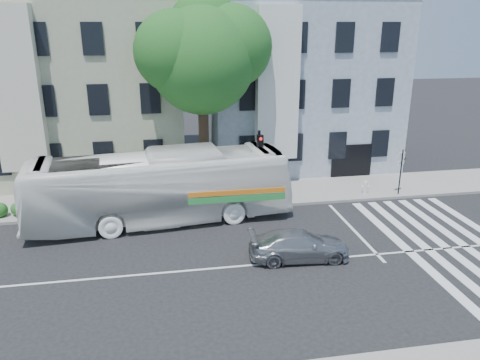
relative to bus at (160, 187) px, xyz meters
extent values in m
plane|color=black|center=(2.51, -5.20, -1.78)|extent=(120.00, 120.00, 0.00)
cube|color=gray|center=(2.51, 2.80, -1.71)|extent=(80.00, 4.00, 0.15)
cube|color=#9AA086|center=(-4.49, 9.80, 3.72)|extent=(12.00, 10.00, 11.00)
cube|color=#8795A1|center=(9.51, 9.80, 3.72)|extent=(12.00, 10.00, 11.00)
cylinder|color=#2D2116|center=(2.51, 3.30, 0.82)|extent=(0.56, 0.56, 5.20)
sphere|color=#184D1E|center=(2.51, 3.30, 5.72)|extent=(5.60, 5.60, 5.60)
sphere|color=#184D1E|center=(4.11, 3.70, 6.42)|extent=(4.40, 4.40, 4.40)
sphere|color=#184D1E|center=(1.11, 3.00, 6.22)|extent=(4.20, 4.20, 4.20)
sphere|color=#184D1E|center=(2.81, 4.50, 7.42)|extent=(3.80, 3.80, 3.80)
sphere|color=#184D1E|center=(1.91, 3.90, 4.72)|extent=(3.40, 3.40, 3.40)
imported|color=white|center=(0.00, 0.00, 0.00)|extent=(4.29, 13.03, 3.56)
imported|color=#A4A5AB|center=(5.61, -4.95, -1.17)|extent=(1.97, 4.31, 1.22)
cylinder|color=black|center=(5.10, 0.85, 0.33)|extent=(0.14, 0.14, 4.23)
cube|color=black|center=(5.10, 0.60, 1.84)|extent=(0.32, 0.28, 0.86)
sphere|color=red|center=(5.10, 0.47, 2.09)|extent=(0.16, 0.16, 0.16)
cylinder|color=white|center=(5.10, 0.70, 0.84)|extent=(0.44, 0.12, 0.44)
cylinder|color=silver|center=(11.51, 1.65, -1.33)|extent=(0.24, 0.24, 0.61)
sphere|color=silver|center=(11.51, 1.65, -0.99)|extent=(0.22, 0.22, 0.22)
cylinder|color=silver|center=(11.51, 1.65, -1.24)|extent=(0.43, 0.29, 0.14)
cylinder|color=black|center=(13.32, 1.19, -0.33)|extent=(0.07, 0.07, 2.60)
cube|color=white|center=(13.32, 1.29, 0.61)|extent=(0.46, 0.16, 0.36)
cube|color=white|center=(13.32, 1.29, 0.19)|extent=(0.46, 0.16, 0.19)
camera|label=1|loc=(0.15, -21.85, 7.64)|focal=35.00mm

